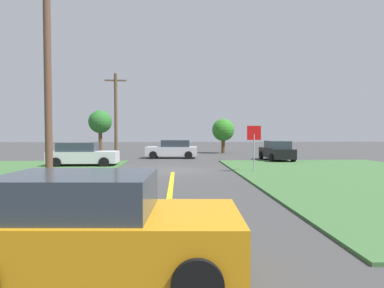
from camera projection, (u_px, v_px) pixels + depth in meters
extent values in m
plane|color=#3E3E3E|center=(173.00, 170.00, 19.17)|extent=(120.00, 120.00, 0.00)
cube|color=#3D6937|center=(367.00, 178.00, 15.59)|extent=(12.00, 20.00, 0.08)
cube|color=yellow|center=(169.00, 197.00, 11.18)|extent=(0.20, 14.00, 0.01)
cylinder|color=#9EA0A8|center=(254.00, 153.00, 18.32)|extent=(0.07, 0.07, 2.18)
cube|color=red|center=(254.00, 133.00, 18.28)|extent=(0.82, 0.11, 0.82)
cube|color=silver|center=(172.00, 151.00, 28.38)|extent=(4.62, 2.18, 0.76)
cube|color=#2D3842|center=(176.00, 143.00, 28.35)|extent=(2.58, 1.82, 0.60)
cylinder|color=black|center=(153.00, 155.00, 27.50)|extent=(0.69, 0.26, 0.68)
cylinder|color=black|center=(156.00, 154.00, 29.35)|extent=(0.69, 0.26, 0.68)
cylinder|color=black|center=(188.00, 155.00, 27.43)|extent=(0.69, 0.26, 0.68)
cylinder|color=black|center=(189.00, 154.00, 29.28)|extent=(0.69, 0.26, 0.68)
cube|color=silver|center=(84.00, 157.00, 21.39)|extent=(4.52, 1.89, 0.76)
cube|color=#2D3842|center=(78.00, 147.00, 21.34)|extent=(2.50, 1.64, 0.60)
cylinder|color=black|center=(109.00, 160.00, 22.38)|extent=(0.68, 0.23, 0.68)
cylinder|color=black|center=(104.00, 162.00, 20.60)|extent=(0.68, 0.23, 0.68)
cylinder|color=black|center=(65.00, 160.00, 22.19)|extent=(0.68, 0.23, 0.68)
cylinder|color=black|center=(56.00, 163.00, 20.42)|extent=(0.68, 0.23, 0.68)
cube|color=black|center=(276.00, 153.00, 25.77)|extent=(1.77, 4.44, 0.76)
cube|color=#2D3842|center=(277.00, 145.00, 25.49)|extent=(1.53, 2.45, 0.60)
cylinder|color=black|center=(261.00, 155.00, 27.23)|extent=(0.23, 0.68, 0.68)
cylinder|color=black|center=(280.00, 155.00, 27.33)|extent=(0.23, 0.68, 0.68)
cylinder|color=black|center=(272.00, 158.00, 24.24)|extent=(0.23, 0.68, 0.68)
cylinder|color=black|center=(293.00, 158.00, 24.33)|extent=(0.23, 0.68, 0.68)
cube|color=orange|center=(106.00, 236.00, 5.01)|extent=(4.29, 2.14, 0.76)
cube|color=#2D3842|center=(78.00, 193.00, 4.98)|extent=(2.39, 1.82, 0.60)
cylinder|color=black|center=(196.00, 235.00, 5.97)|extent=(0.69, 0.25, 0.68)
cylinder|color=black|center=(198.00, 283.00, 4.06)|extent=(0.69, 0.25, 0.68)
cylinder|color=black|center=(44.00, 235.00, 5.97)|extent=(0.69, 0.25, 0.68)
cylinder|color=brown|center=(48.00, 73.00, 13.06)|extent=(0.30, 0.30, 9.42)
cylinder|color=brown|center=(116.00, 117.00, 26.79)|extent=(0.27, 0.27, 7.25)
cube|color=brown|center=(116.00, 80.00, 26.68)|extent=(1.80, 0.21, 0.12)
cylinder|color=brown|center=(223.00, 146.00, 35.25)|extent=(0.39, 0.39, 1.61)
sphere|color=#2E7B22|center=(223.00, 130.00, 35.19)|extent=(2.47, 2.47, 2.47)
cylinder|color=brown|center=(100.00, 141.00, 38.98)|extent=(0.45, 0.45, 2.51)
sphere|color=#296C27|center=(100.00, 122.00, 38.90)|extent=(2.81, 2.81, 2.81)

